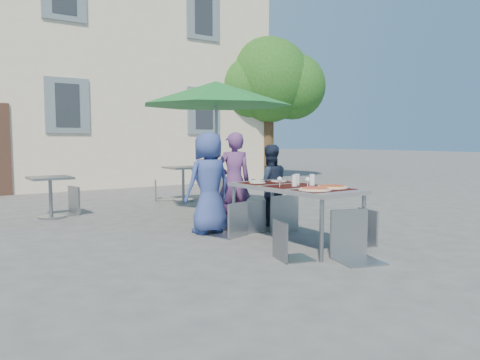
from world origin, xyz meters
TOP-DOWN VIEW (x-y plane):
  - ground at (0.00, 0.00)m, footprint 90.00×90.00m
  - building at (-0.00, 11.50)m, footprint 13.60×8.20m
  - tree at (6.55, 7.54)m, footprint 3.60×3.00m
  - dining_table at (0.76, -0.38)m, footprint 0.80×1.85m
  - pizza_near_left at (0.61, -0.93)m, footprint 0.38×0.38m
  - pizza_near_right at (0.96, -0.85)m, footprint 0.38×0.38m
  - glassware at (0.80, -0.45)m, footprint 0.52×0.38m
  - place_settings at (0.77, 0.25)m, footprint 0.64×0.44m
  - child_0 at (0.21, 0.82)m, footprint 0.74×0.51m
  - child_1 at (0.72, 0.94)m, footprint 0.61×0.49m
  - child_2 at (1.29, 0.79)m, footprint 0.70×0.55m
  - chair_0 at (0.35, 0.42)m, footprint 0.51×0.52m
  - chair_1 at (0.74, 0.54)m, footprint 0.40×0.41m
  - chair_2 at (1.19, 0.39)m, footprint 0.54×0.54m
  - chair_3 at (0.17, -0.96)m, footprint 0.46×0.46m
  - chair_4 at (1.44, -0.92)m, footprint 0.45×0.45m
  - chair_5 at (0.79, -1.37)m, footprint 0.58×0.59m
  - patio_umbrella at (1.20, 2.21)m, footprint 2.68×2.68m
  - cafe_table_0 at (-1.36, 3.44)m, footprint 0.66×0.66m
  - bg_chair_r_0 at (-1.01, 3.66)m, footprint 0.49×0.49m
  - cafe_table_1 at (1.55, 4.17)m, footprint 0.70×0.70m
  - bg_chair_l_1 at (1.18, 4.58)m, footprint 0.50×0.50m
  - bg_chair_r_1 at (2.68, 4.45)m, footprint 0.40×0.40m

SIDE VIEW (x-z plane):
  - ground at x=0.00m, z-range 0.00..0.00m
  - cafe_table_0 at x=-1.36m, z-range 0.12..0.83m
  - chair_3 at x=0.17m, z-range 0.07..0.91m
  - bg_chair_l_1 at x=1.18m, z-range 0.07..0.93m
  - chair_4 at x=1.44m, z-range 0.07..0.93m
  - cafe_table_1 at x=1.55m, z-range 0.14..0.89m
  - bg_chair_r_1 at x=2.68m, z-range 0.07..0.96m
  - chair_1 at x=0.74m, z-range 0.07..0.97m
  - chair_0 at x=0.35m, z-range 0.08..1.00m
  - bg_chair_r_0 at x=-1.01m, z-range 0.08..1.04m
  - chair_2 at x=1.19m, z-range 0.09..1.11m
  - chair_5 at x=0.79m, z-range 0.10..1.15m
  - child_2 at x=1.29m, z-range 0.00..1.26m
  - dining_table at x=0.76m, z-range 0.32..1.07m
  - child_1 at x=0.72m, z-range 0.00..1.45m
  - child_0 at x=0.21m, z-range 0.00..1.45m
  - place_settings at x=0.77m, z-range 0.76..0.77m
  - pizza_near_right at x=0.96m, z-range 0.75..0.78m
  - pizza_near_left at x=0.61m, z-range 0.75..0.78m
  - glassware at x=0.80m, z-range 0.75..0.90m
  - patio_umbrella at x=1.20m, z-range 0.95..3.32m
  - tree at x=6.55m, z-range 0.90..5.60m
  - building at x=0.00m, z-range -0.70..10.40m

